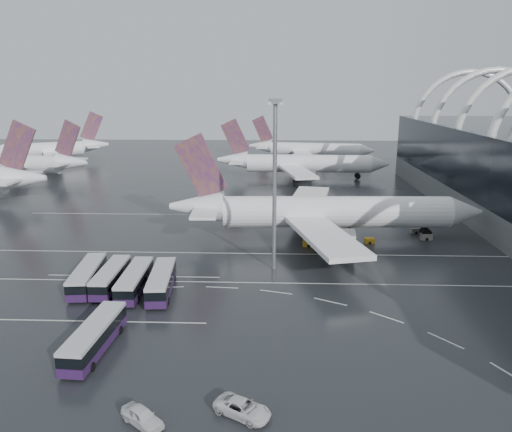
{
  "coord_description": "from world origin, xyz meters",
  "views": [
    {
      "loc": [
        -1.31,
        -74.71,
        29.8
      ],
      "look_at": [
        -4.65,
        12.5,
        7.0
      ],
      "focal_mm": 35.0,
      "sensor_mm": 36.0,
      "label": 1
    }
  ],
  "objects_px": {
    "van_curve_b": "(142,417)",
    "airliner_main": "(320,213)",
    "airliner_gate_c": "(308,150)",
    "jet_remote_far": "(52,150)",
    "floodlight_mast": "(275,165)",
    "gse_cart_belly_e": "(349,225)",
    "jet_remote_mid": "(27,164)",
    "gse_cart_belly_d": "(426,237)",
    "gse_cart_belly_a": "(369,241)",
    "bus_row_near_c": "(135,280)",
    "van_curve_a": "(243,408)",
    "bus_row_near_a": "(87,276)",
    "gse_cart_belly_b": "(416,230)",
    "bus_row_near_d": "(161,281)",
    "gse_cart_belly_c": "(309,243)",
    "airliner_gate_b": "(300,164)",
    "bus_row_near_b": "(111,277)",
    "bus_row_far_b": "(95,337)"
  },
  "relations": [
    {
      "from": "jet_remote_far",
      "to": "bus_row_near_a",
      "type": "distance_m",
      "value": 140.29
    },
    {
      "from": "airliner_gate_c",
      "to": "bus_row_near_d",
      "type": "xyz_separation_m",
      "value": [
        -30.19,
        -136.21,
        -2.76
      ]
    },
    {
      "from": "jet_remote_far",
      "to": "gse_cart_belly_e",
      "type": "relative_size",
      "value": 21.05
    },
    {
      "from": "gse_cart_belly_a",
      "to": "gse_cart_belly_b",
      "type": "height_order",
      "value": "gse_cart_belly_b"
    },
    {
      "from": "jet_remote_mid",
      "to": "van_curve_a",
      "type": "bearing_deg",
      "value": 133.32
    },
    {
      "from": "jet_remote_mid",
      "to": "airliner_gate_c",
      "type": "bearing_deg",
      "value": -144.57
    },
    {
      "from": "van_curve_a",
      "to": "gse_cart_belly_b",
      "type": "distance_m",
      "value": 69.08
    },
    {
      "from": "van_curve_b",
      "to": "gse_cart_belly_b",
      "type": "height_order",
      "value": "van_curve_b"
    },
    {
      "from": "gse_cart_belly_d",
      "to": "airliner_main",
      "type": "bearing_deg",
      "value": 179.59
    },
    {
      "from": "van_curve_a",
      "to": "gse_cart_belly_d",
      "type": "bearing_deg",
      "value": -0.96
    },
    {
      "from": "airliner_gate_c",
      "to": "jet_remote_far",
      "type": "height_order",
      "value": "jet_remote_far"
    },
    {
      "from": "van_curve_a",
      "to": "gse_cart_belly_a",
      "type": "distance_m",
      "value": 57.62
    },
    {
      "from": "floodlight_mast",
      "to": "gse_cart_belly_e",
      "type": "relative_size",
      "value": 13.66
    },
    {
      "from": "jet_remote_far",
      "to": "gse_cart_belly_a",
      "type": "height_order",
      "value": "jet_remote_far"
    },
    {
      "from": "floodlight_mast",
      "to": "bus_row_near_c",
      "type": "bearing_deg",
      "value": -153.28
    },
    {
      "from": "jet_remote_far",
      "to": "van_curve_b",
      "type": "distance_m",
      "value": 175.85
    },
    {
      "from": "bus_row_near_d",
      "to": "jet_remote_mid",
      "type": "bearing_deg",
      "value": 30.32
    },
    {
      "from": "bus_row_near_a",
      "to": "van_curve_a",
      "type": "height_order",
      "value": "bus_row_near_a"
    },
    {
      "from": "bus_row_near_b",
      "to": "gse_cart_belly_e",
      "type": "distance_m",
      "value": 53.76
    },
    {
      "from": "bus_row_near_b",
      "to": "van_curve_a",
      "type": "bearing_deg",
      "value": -144.42
    },
    {
      "from": "jet_remote_mid",
      "to": "gse_cart_belly_d",
      "type": "xyz_separation_m",
      "value": [
        111.68,
        -62.81,
        -4.46
      ]
    },
    {
      "from": "airliner_main",
      "to": "van_curve_b",
      "type": "height_order",
      "value": "airliner_main"
    },
    {
      "from": "bus_row_near_d",
      "to": "gse_cart_belly_d",
      "type": "relative_size",
      "value": 5.92
    },
    {
      "from": "gse_cart_belly_e",
      "to": "gse_cart_belly_d",
      "type": "bearing_deg",
      "value": -29.78
    },
    {
      "from": "airliner_gate_b",
      "to": "floodlight_mast",
      "type": "bearing_deg",
      "value": -94.45
    },
    {
      "from": "airliner_main",
      "to": "airliner_gate_c",
      "type": "xyz_separation_m",
      "value": [
        4.38,
        107.79,
        -0.75
      ]
    },
    {
      "from": "airliner_main",
      "to": "bus_row_near_c",
      "type": "distance_m",
      "value": 41.17
    },
    {
      "from": "van_curve_b",
      "to": "gse_cart_belly_b",
      "type": "bearing_deg",
      "value": 5.09
    },
    {
      "from": "airliner_main",
      "to": "airliner_gate_c",
      "type": "height_order",
      "value": "airliner_main"
    },
    {
      "from": "jet_remote_mid",
      "to": "gse_cart_belly_b",
      "type": "bearing_deg",
      "value": 162.27
    },
    {
      "from": "jet_remote_far",
      "to": "gse_cart_belly_a",
      "type": "distance_m",
      "value": 148.99
    },
    {
      "from": "jet_remote_mid",
      "to": "floodlight_mast",
      "type": "xyz_separation_m",
      "value": [
        81.24,
        -80.29,
        12.48
      ]
    },
    {
      "from": "floodlight_mast",
      "to": "van_curve_b",
      "type": "bearing_deg",
      "value": -106.2
    },
    {
      "from": "van_curve_b",
      "to": "gse_cart_belly_e",
      "type": "height_order",
      "value": "van_curve_b"
    },
    {
      "from": "airliner_gate_b",
      "to": "bus_row_near_d",
      "type": "xyz_separation_m",
      "value": [
        -24.75,
        -95.26,
        -3.13
      ]
    },
    {
      "from": "jet_remote_mid",
      "to": "gse_cart_belly_c",
      "type": "relative_size",
      "value": 19.84
    },
    {
      "from": "gse_cart_belly_b",
      "to": "gse_cart_belly_d",
      "type": "bearing_deg",
      "value": -79.76
    },
    {
      "from": "van_curve_b",
      "to": "airliner_main",
      "type": "bearing_deg",
      "value": 18.73
    },
    {
      "from": "airliner_gate_b",
      "to": "bus_row_near_d",
      "type": "distance_m",
      "value": 98.48
    },
    {
      "from": "airliner_gate_b",
      "to": "bus_row_near_b",
      "type": "height_order",
      "value": "airliner_gate_b"
    },
    {
      "from": "van_curve_a",
      "to": "gse_cart_belly_b",
      "type": "height_order",
      "value": "van_curve_a"
    },
    {
      "from": "airliner_main",
      "to": "bus_row_far_b",
      "type": "distance_m",
      "value": 54.42
    },
    {
      "from": "jet_remote_mid",
      "to": "bus_row_near_b",
      "type": "height_order",
      "value": "jet_remote_mid"
    },
    {
      "from": "bus_row_near_a",
      "to": "bus_row_near_c",
      "type": "height_order",
      "value": "bus_row_near_a"
    },
    {
      "from": "gse_cart_belly_c",
      "to": "airliner_gate_c",
      "type": "bearing_deg",
      "value": 86.5
    },
    {
      "from": "bus_row_far_b",
      "to": "gse_cart_belly_c",
      "type": "distance_m",
      "value": 48.44
    },
    {
      "from": "airliner_gate_b",
      "to": "bus_row_near_a",
      "type": "bearing_deg",
      "value": -110.28
    },
    {
      "from": "gse_cart_belly_a",
      "to": "jet_remote_mid",
      "type": "bearing_deg",
      "value": 146.66
    },
    {
      "from": "jet_remote_mid",
      "to": "gse_cart_belly_a",
      "type": "height_order",
      "value": "jet_remote_mid"
    },
    {
      "from": "bus_row_near_c",
      "to": "van_curve_b",
      "type": "height_order",
      "value": "bus_row_near_c"
    }
  ]
}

